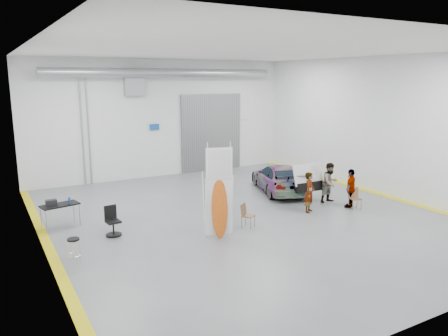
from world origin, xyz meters
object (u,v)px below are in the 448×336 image
person_a (309,192)px  shop_stool (74,250)px  sedan_car (279,178)px  folding_chair_far (355,203)px  folding_chair_near (248,220)px  work_table (58,205)px  surfboard_display (221,200)px  office_chair (113,223)px  person_b (330,183)px  person_c (351,188)px

person_a → shop_stool: (-8.78, -0.42, -0.43)m
sedan_car → folding_chair_far: bearing=124.5°
sedan_car → folding_chair_near: bearing=61.5°
person_a → work_table: (-8.66, 2.93, 0.01)m
sedan_car → person_a: size_ratio=2.74×
surfboard_display → office_chair: (-3.00, 1.91, -0.84)m
person_a → surfboard_display: bearing=155.1°
folding_chair_near → shop_stool: (-5.78, -0.07, 0.09)m
person_b → person_c: (0.20, -0.96, -0.05)m
folding_chair_near → shop_stool: 5.78m
surfboard_display → work_table: size_ratio=2.31×
surfboard_display → sedan_car: bearing=52.8°
person_b → shop_stool: bearing=-178.7°
person_c → folding_chair_far: (-0.03, -0.28, -0.52)m
person_c → work_table: person_c is taller
person_c → folding_chair_near: size_ratio=1.90×
sedan_car → office_chair: size_ratio=4.39×
person_a → person_b: 1.76m
person_a → office_chair: bearing=136.1°
folding_chair_far → sedan_car: bearing=124.9°
person_b → folding_chair_far: person_b is taller
sedan_car → surfboard_display: size_ratio=1.37×
folding_chair_near → surfboard_display: bearing=162.8°
work_table → office_chair: work_table is taller
shop_stool → office_chair: 2.21m
folding_chair_far → shop_stool: 10.59m
person_b → office_chair: 8.92m
folding_chair_near → office_chair: 4.52m
shop_stool → person_b: bearing=5.9°
folding_chair_near → folding_chair_far: 4.82m
person_b → office_chair: bearing=172.0°
surfboard_display → folding_chair_far: surfboard_display is taller
sedan_car → person_b: bearing=127.9°
sedan_car → folding_chair_near: sedan_car is taller
person_b → folding_chair_near: bearing=-172.4°
person_b → office_chair: person_b is taller
person_c → shop_stool: size_ratio=2.24×
person_c → surfboard_display: bearing=-25.7°
folding_chair_near → work_table: size_ratio=0.61×
folding_chair_far → work_table: 11.06m
person_b → folding_chair_far: (0.17, -1.24, -0.57)m
person_c → shop_stool: 10.63m
sedan_car → office_chair: (-8.09, -1.90, -0.19)m
folding_chair_far → shop_stool: folding_chair_far is taller
work_table → person_a: bearing=-18.7°
work_table → office_chair: bearing=-51.3°
office_chair → shop_stool: bearing=-140.1°
surfboard_display → folding_chair_far: size_ratio=3.70×
person_b → person_c: bearing=-83.0°
person_b → shop_stool: (-10.42, -1.07, -0.48)m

